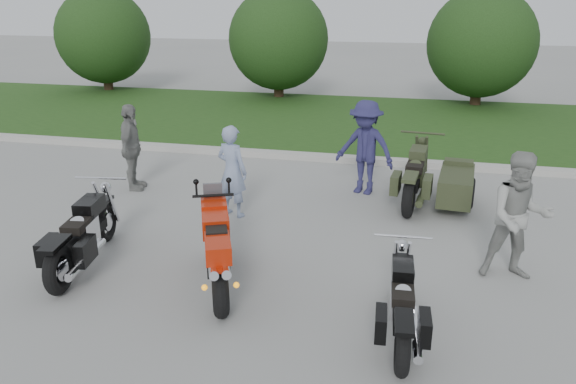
% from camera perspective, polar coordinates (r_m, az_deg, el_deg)
% --- Properties ---
extents(ground, '(80.00, 80.00, 0.00)m').
position_cam_1_polar(ground, '(8.04, -3.34, -8.69)').
color(ground, '#9B9B95').
rests_on(ground, ground).
extents(curb, '(60.00, 0.30, 0.15)m').
position_cam_1_polar(curb, '(13.47, 3.80, 3.50)').
color(curb, '#B1AFA7').
rests_on(curb, ground).
extents(grass_strip, '(60.00, 8.00, 0.14)m').
position_cam_1_polar(grass_strip, '(17.46, 6.05, 7.17)').
color(grass_strip, '#31581E').
rests_on(grass_strip, ground).
extents(tree_far_left, '(3.60, 3.60, 4.00)m').
position_cam_1_polar(tree_far_left, '(23.64, -18.26, 14.80)').
color(tree_far_left, '#3F2B1C').
rests_on(tree_far_left, ground).
extents(tree_mid_left, '(3.60, 3.60, 4.00)m').
position_cam_1_polar(tree_mid_left, '(20.96, -0.97, 15.23)').
color(tree_mid_left, '#3F2B1C').
rests_on(tree_mid_left, ground).
extents(tree_mid_right, '(3.60, 3.60, 4.00)m').
position_cam_1_polar(tree_mid_right, '(20.44, 19.08, 14.09)').
color(tree_mid_right, '#3F2B1C').
rests_on(tree_mid_right, ground).
extents(sportbike_red, '(0.99, 2.06, 1.03)m').
position_cam_1_polar(sportbike_red, '(7.57, -7.24, -5.61)').
color(sportbike_red, black).
rests_on(sportbike_red, ground).
extents(cruiser_left, '(0.63, 2.36, 0.91)m').
position_cam_1_polar(cruiser_left, '(8.65, -20.24, -4.41)').
color(cruiser_left, black).
rests_on(cruiser_left, ground).
extents(cruiser_right, '(0.41, 2.07, 0.80)m').
position_cam_1_polar(cruiser_right, '(6.69, 11.53, -11.42)').
color(cruiser_right, black).
rests_on(cruiser_right, ground).
extents(cruiser_sidecar, '(1.35, 2.52, 0.97)m').
position_cam_1_polar(cruiser_sidecar, '(10.86, 15.05, 0.93)').
color(cruiser_sidecar, black).
rests_on(cruiser_sidecar, ground).
extents(person_stripe, '(0.70, 0.58, 1.66)m').
position_cam_1_polar(person_stripe, '(9.96, -5.69, 2.11)').
color(person_stripe, '#8A9ABC').
rests_on(person_stripe, ground).
extents(person_grey, '(0.96, 0.78, 1.83)m').
position_cam_1_polar(person_grey, '(8.30, 22.43, -2.36)').
color(person_grey, '#9B9C97').
rests_on(person_grey, ground).
extents(person_denim, '(1.36, 1.03, 1.87)m').
position_cam_1_polar(person_denim, '(11.14, 7.84, 4.48)').
color(person_denim, navy).
rests_on(person_denim, ground).
extents(person_back, '(0.64, 1.09, 1.75)m').
position_cam_1_polar(person_back, '(11.69, -15.62, 4.36)').
color(person_back, gray).
rests_on(person_back, ground).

